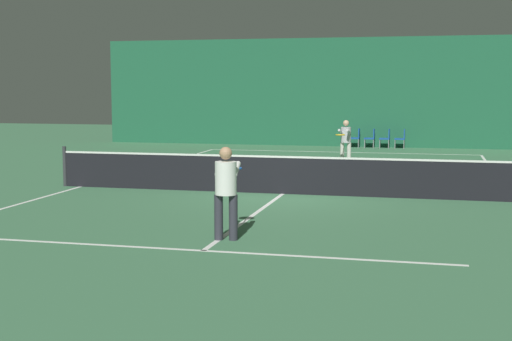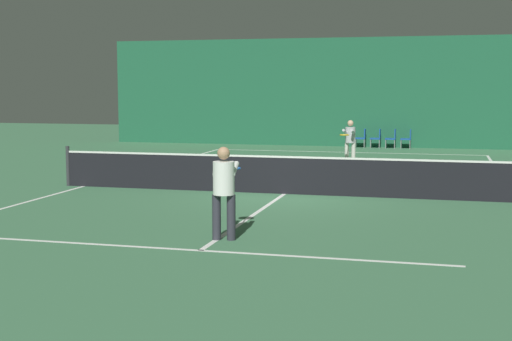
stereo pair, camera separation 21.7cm
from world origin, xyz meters
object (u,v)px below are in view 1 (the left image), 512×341
at_px(player_far, 346,139).
at_px(tennis_net, 283,174).
at_px(courtside_chair_2, 386,137).
at_px(courtside_chair_3, 402,137).
at_px(courtside_chair_1, 371,137).
at_px(player_near, 226,186).
at_px(courtside_chair_0, 356,137).

bearing_deg(player_far, tennis_net, -0.92).
bearing_deg(courtside_chair_2, courtside_chair_3, 90.00).
distance_m(player_far, courtside_chair_2, 7.06).
bearing_deg(courtside_chair_1, courtside_chair_3, 90.00).
bearing_deg(player_near, courtside_chair_3, -14.37).
height_order(player_far, courtside_chair_3, player_far).
xyz_separation_m(player_far, courtside_chair_3, (1.63, 6.98, -0.40)).
distance_m(player_near, player_far, 12.82).
height_order(tennis_net, courtside_chair_0, tennis_net).
height_order(player_near, courtside_chair_3, player_near).
bearing_deg(courtside_chair_0, player_far, 2.69).
height_order(player_near, courtside_chair_1, player_near).
xyz_separation_m(player_near, courtside_chair_0, (0.25, 19.78, -0.46)).
bearing_deg(courtside_chair_0, tennis_net, -1.49).
bearing_deg(courtside_chair_3, tennis_net, -9.25).
bearing_deg(player_far, player_near, 1.95).
relative_size(courtside_chair_1, courtside_chair_3, 1.00).
relative_size(player_far, courtside_chair_2, 1.81).
height_order(courtside_chair_0, courtside_chair_1, same).
height_order(player_far, courtside_chair_0, player_far).
xyz_separation_m(tennis_net, courtside_chair_3, (2.33, 14.31, -0.03)).
xyz_separation_m(player_far, courtside_chair_2, (0.98, 6.98, -0.40)).
relative_size(player_near, courtside_chair_0, 1.93).
bearing_deg(tennis_net, player_near, -88.73).
bearing_deg(courtside_chair_3, courtside_chair_0, -90.00).
height_order(player_near, courtside_chair_2, player_near).
xyz_separation_m(player_near, courtside_chair_3, (2.21, 19.78, -0.46)).
xyz_separation_m(tennis_net, player_far, (0.70, 7.33, 0.37)).
bearing_deg(courtside_chair_1, player_near, -2.62).
bearing_deg(courtside_chair_2, courtside_chair_1, -90.00).
bearing_deg(courtside_chair_2, player_far, -7.98).
bearing_deg(tennis_net, courtside_chair_1, 85.90).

